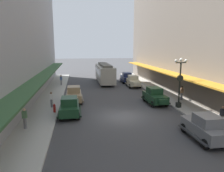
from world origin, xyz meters
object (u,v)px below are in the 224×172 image
object	(u,v)px
pedestrian_3	(25,118)
parked_car_5	(205,127)
parked_car_1	(133,81)
parked_car_3	(74,94)
lamp_post_with_clock	(180,81)
pedestrian_4	(222,116)
parked_car_2	(155,95)
parked_car_0	(127,77)
pedestrian_2	(51,99)
pedestrian_1	(61,80)
parked_car_4	(70,106)
fire_hydrant	(54,108)
streetcar	(105,72)
pedestrian_0	(182,93)

from	to	relation	value
pedestrian_3	parked_car_5	bearing A→B (deg)	-16.32
parked_car_1	pedestrian_3	bearing A→B (deg)	-128.81
parked_car_3	lamp_post_with_clock	xyz separation A→B (m)	(10.94, -4.49, 2.04)
pedestrian_4	parked_car_2	bearing A→B (deg)	109.10
parked_car_0	pedestrian_3	bearing A→B (deg)	-122.38
pedestrian_2	pedestrian_1	bearing A→B (deg)	89.93
parked_car_3	parked_car_4	xyz separation A→B (m)	(-0.32, -4.99, 0.00)
parked_car_1	parked_car_2	bearing A→B (deg)	-91.32
parked_car_1	parked_car_2	distance (m)	10.39
fire_hydrant	pedestrian_2	xyz separation A→B (m)	(-0.47, 1.78, 0.43)
parked_car_3	pedestrian_1	size ratio (longest dim) A/B	2.56
streetcar	pedestrian_1	size ratio (longest dim) A/B	5.75
pedestrian_0	pedestrian_1	xyz separation A→B (m)	(-14.95, 12.44, 0.00)
parked_car_1	pedestrian_3	world-z (taller)	parked_car_1
pedestrian_0	parked_car_2	bearing A→B (deg)	-173.13
parked_car_2	parked_car_4	bearing A→B (deg)	-163.56
parked_car_3	streetcar	xyz separation A→B (m)	(5.26, 12.47, 0.96)
parked_car_5	pedestrian_1	world-z (taller)	parked_car_5
lamp_post_with_clock	pedestrian_2	size ratio (longest dim) A/B	3.15
parked_car_1	parked_car_4	xyz separation A→B (m)	(-9.74, -13.19, 0.00)
parked_car_2	pedestrian_4	bearing A→B (deg)	-70.90
parked_car_5	pedestrian_2	xyz separation A→B (m)	(-11.52, 9.42, 0.05)
lamp_post_with_clock	pedestrian_1	world-z (taller)	lamp_post_with_clock
parked_car_5	streetcar	bearing A→B (deg)	99.32
streetcar	pedestrian_4	xyz separation A→B (m)	(6.63, -22.47, -0.91)
pedestrian_1	parked_car_0	bearing A→B (deg)	8.20
parked_car_4	parked_car_3	bearing A→B (deg)	86.37
parked_car_5	pedestrian_3	distance (m)	13.40
parked_car_5	lamp_post_with_clock	size ratio (longest dim) A/B	0.83
streetcar	fire_hydrant	xyz separation A→B (m)	(-7.07, -16.61, -1.34)
parked_car_2	pedestrian_3	size ratio (longest dim) A/B	2.62
pedestrian_4	pedestrian_1	bearing A→B (deg)	124.39
pedestrian_2	pedestrian_4	distance (m)	16.10
parked_car_4	pedestrian_4	distance (m)	13.19
streetcar	lamp_post_with_clock	xyz separation A→B (m)	(5.68, -16.96, 1.08)
parked_car_3	fire_hydrant	world-z (taller)	parked_car_3
pedestrian_0	parked_car_5	bearing A→B (deg)	-109.01
parked_car_3	parked_car_5	world-z (taller)	same
pedestrian_3	pedestrian_4	world-z (taller)	same
pedestrian_0	pedestrian_4	world-z (taller)	pedestrian_0
pedestrian_2	parked_car_1	bearing A→B (deg)	42.06
pedestrian_4	pedestrian_2	bearing A→B (deg)	151.66
parked_car_1	parked_car_5	distance (m)	19.98
parked_car_4	pedestrian_4	bearing A→B (deg)	-22.33
pedestrian_2	streetcar	bearing A→B (deg)	63.02
parked_car_0	pedestrian_1	world-z (taller)	parked_car_0
fire_hydrant	pedestrian_4	xyz separation A→B (m)	(13.70, -5.86, 0.43)
parked_car_4	pedestrian_0	distance (m)	13.40
parked_car_0	parked_car_4	xyz separation A→B (m)	(-9.60, -17.33, 0.00)
pedestrian_0	pedestrian_3	size ratio (longest dim) A/B	1.02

